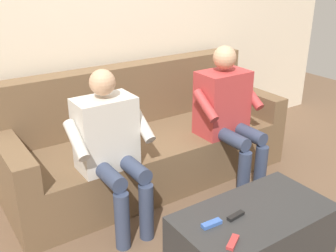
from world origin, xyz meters
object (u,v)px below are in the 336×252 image
Objects in this scene: remote_black at (236,216)px; remote_red at (233,242)px; remote_blue at (212,224)px; person_left_seated at (227,109)px; coffee_table at (253,236)px; couch at (145,142)px; person_right_seated at (110,143)px.

remote_black is 0.24m from remote_red.
remote_black is 0.17m from remote_blue.
coffee_table is at bearing 58.79° from person_left_seated.
person_right_seated is at bearing 39.76° from couch.
person_right_seated is at bearing 108.14° from remote_blue.
couch is 1.30m from coffee_table.
couch is 2.40× the size of coffee_table.
person_right_seated is 0.88m from remote_blue.
remote_red is (0.31, 1.43, 0.05)m from couch.
remote_blue is at bearing -7.96° from coffee_table.
person_left_seated is at bearing -121.21° from coffee_table.
remote_black is (0.66, 0.84, -0.27)m from person_left_seated.
remote_black is at bearing 51.94° from person_left_seated.
person_right_seated reaches higher than remote_black.
person_left_seated reaches higher than remote_red.
couch is 1.46m from remote_red.
person_left_seated is 9.27× the size of remote_red.
remote_red is at bearing -89.41° from remote_blue.
coffee_table is at bearing 164.58° from remote_black.
person_left_seated is 1.05m from person_right_seated.
couch is 19.21× the size of remote_red.
remote_red reaches higher than coffee_table.
couch is 2.13× the size of person_right_seated.
person_right_seated is at bearing -109.17° from remote_red.
person_right_seated is 9.01× the size of remote_red.
remote_blue is (0.30, -0.04, 0.19)m from coffee_table.
remote_red is (0.83, 1.01, -0.27)m from person_left_seated.
coffee_table is at bearing 121.67° from person_right_seated.
person_right_seated reaches higher than remote_blue.
remote_black is (-0.39, 0.83, -0.25)m from person_right_seated.
person_left_seated is at bearing -161.01° from remote_red.
remote_black reaches higher than remote_red.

